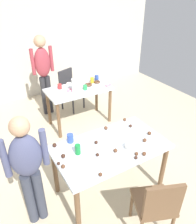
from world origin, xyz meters
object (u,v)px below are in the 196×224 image
Objects in this scene: chair_far_table at (70,87)px; person_girl_near at (28,165)px; dining_table_far at (79,94)px; mixing_bowl at (132,146)px; person_adult_far at (43,69)px; pitcher_far at (75,86)px; dining_table_near at (110,152)px; chair_near_table at (157,204)px; soda_can at (78,149)px.

chair_far_table is 0.61× the size of person_girl_near.
mixing_bowl is at bearing -96.69° from dining_table_far.
person_adult_far is 9.73× the size of mixing_bowl.
pitcher_far is (0.10, 1.75, 0.10)m from mixing_bowl.
chair_far_table is 2.75m from person_girl_near.
mixing_bowl is (0.19, -2.58, -0.21)m from person_adult_far.
mixing_bowl is at bearing -40.93° from dining_table_near.
dining_table_near is at bearing 139.07° from mixing_bowl.
chair_near_table is at bearing -88.77° from person_adult_far.
person_girl_near is 1.18m from mixing_bowl.
dining_table_near is 11.12× the size of soda_can.
soda_can is at bearing 0.05° from person_girl_near.
soda_can is at bearing 119.14° from chair_near_table.
dining_table_far is 1.89m from mixing_bowl.
person_adult_far is at bearing 89.97° from dining_table_near.
soda_can is at bearing 157.59° from mixing_bowl.
chair_near_table and chair_far_table have the same top height.
person_girl_near is 0.87× the size of person_adult_far.
person_adult_far is at bearing 67.67° from person_girl_near.
person_girl_near is at bearing 168.09° from mixing_bowl.
soda_can is (-0.40, -2.34, -0.18)m from person_adult_far.
dining_table_far is 9.77× the size of soda_can.
chair_near_table is (0.07, -0.76, -0.16)m from dining_table_near.
mixing_bowl is 0.64m from soda_can.
dining_table_near is 5.34× the size of pitcher_far.
person_adult_far is (-0.07, 3.17, 0.49)m from chair_near_table.
dining_table_near is 1.14× the size of dining_table_far.
dining_table_near is at bearing -90.03° from person_adult_far.
mixing_bowl is (0.19, -0.17, 0.12)m from dining_table_near.
pitcher_far is at bearing -105.49° from chair_far_table.
chair_near_table is 3.42× the size of pitcher_far.
person_girl_near reaches higher than chair_near_table.
chair_far_table is at bearing 82.84° from mixing_bowl.
person_adult_far is at bearing 80.32° from soda_can.
soda_can reaches higher than chair_near_table.
person_adult_far is (0.96, 2.34, 0.15)m from person_girl_near.
soda_can is (-0.59, 0.24, 0.03)m from mixing_bowl.
dining_table_far is (0.41, 1.70, -0.02)m from dining_table_near.
dining_table_near is 1.56× the size of chair_far_table.
chair_near_table is 0.67m from mixing_bowl.
dining_table_far is at bearing 44.22° from pitcher_far.
chair_far_table is 0.90m from pitcher_far.
person_adult_far reaches higher than mixing_bowl.
soda_can is 0.48× the size of pitcher_far.
soda_can is at bearing -99.68° from person_adult_far.
mixing_bowl is (0.12, 0.59, 0.28)m from chair_near_table.
chair_near_table is at bearing -101.83° from mixing_bowl.
dining_table_near is 0.43m from soda_can.
person_adult_far reaches higher than dining_table_near.
person_adult_far is (-0.41, 0.71, 0.35)m from dining_table_far.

